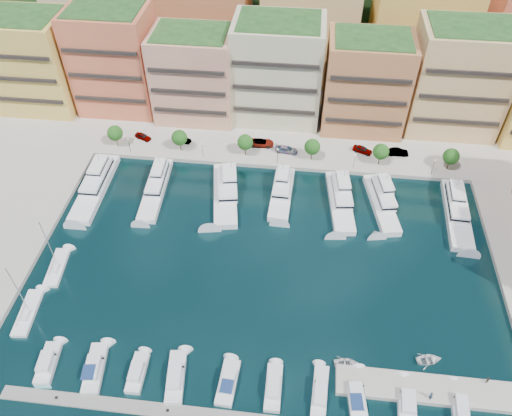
# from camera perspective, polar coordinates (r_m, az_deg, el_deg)

# --- Properties ---
(ground) EXTENTS (400.00, 400.00, 0.00)m
(ground) POSITION_cam_1_polar(r_m,az_deg,el_deg) (98.62, 0.91, -6.82)
(ground) COLOR black
(ground) RESTS_ON ground
(north_quay) EXTENTS (220.00, 64.00, 2.00)m
(north_quay) POSITION_cam_1_polar(r_m,az_deg,el_deg) (145.42, 3.46, 12.56)
(north_quay) COLOR #9E998E
(north_quay) RESTS_ON ground
(hillside) EXTENTS (240.00, 40.00, 58.00)m
(hillside) POSITION_cam_1_polar(r_m,az_deg,el_deg) (187.80, 4.56, 20.31)
(hillside) COLOR #1A3516
(hillside) RESTS_ON ground
(finger_pier) EXTENTS (32.00, 5.00, 2.00)m
(finger_pier) POSITION_cam_1_polar(r_m,az_deg,el_deg) (89.98, 19.85, -19.12)
(finger_pier) COLOR #9E998E
(finger_pier) RESTS_ON ground
(apartment_0) EXTENTS (22.00, 16.50, 24.80)m
(apartment_0) POSITION_cam_1_polar(r_m,az_deg,el_deg) (146.71, -24.32, 14.99)
(apartment_0) COLOR #E6BB54
(apartment_0) RESTS_ON north_quay
(apartment_1) EXTENTS (20.00, 16.50, 26.80)m
(apartment_1) POSITION_cam_1_polar(r_m,az_deg,el_deg) (138.52, -15.82, 16.05)
(apartment_1) COLOR #DA6D48
(apartment_1) RESTS_ON north_quay
(apartment_2) EXTENTS (20.00, 15.50, 22.80)m
(apartment_2) POSITION_cam_1_polar(r_m,az_deg,el_deg) (131.76, -7.06, 14.87)
(apartment_2) COLOR tan
(apartment_2) RESTS_ON north_quay
(apartment_3) EXTENTS (22.00, 16.50, 25.80)m
(apartment_3) POSITION_cam_1_polar(r_m,az_deg,el_deg) (129.87, 2.49, 15.46)
(apartment_3) COLOR beige
(apartment_3) RESTS_ON north_quay
(apartment_4) EXTENTS (20.00, 15.50, 23.80)m
(apartment_4) POSITION_cam_1_polar(r_m,az_deg,el_deg) (129.25, 12.46, 13.76)
(apartment_4) COLOR #B87545
(apartment_4) RESTS_ON north_quay
(apartment_5) EXTENTS (22.00, 16.50, 26.80)m
(apartment_5) POSITION_cam_1_polar(r_m,az_deg,el_deg) (134.49, 22.08, 13.53)
(apartment_5) COLOR tan
(apartment_5) RESTS_ON north_quay
(backblock_0) EXTENTS (26.00, 18.00, 30.00)m
(backblock_0) POSITION_cam_1_polar(r_m,az_deg,el_deg) (160.15, -17.33, 20.38)
(backblock_0) COLOR beige
(backblock_0) RESTS_ON north_quay
(backblock_1) EXTENTS (26.00, 18.00, 30.00)m
(backblock_1) POSITION_cam_1_polar(r_m,az_deg,el_deg) (151.41, -6.04, 20.64)
(backblock_1) COLOR #B87545
(backblock_1) RESTS_ON north_quay
(backblock_2) EXTENTS (26.00, 18.00, 30.00)m
(backblock_2) POSITION_cam_1_polar(r_m,az_deg,el_deg) (148.33, 6.14, 20.11)
(backblock_2) COLOR tan
(backblock_2) RESTS_ON north_quay
(backblock_3) EXTENTS (26.00, 18.00, 30.00)m
(backblock_3) POSITION_cam_1_polar(r_m,az_deg,el_deg) (151.26, 18.18, 18.74)
(backblock_3) COLOR #E6BB54
(backblock_3) RESTS_ON north_quay
(tree_0) EXTENTS (3.80, 3.80, 5.65)m
(tree_0) POSITION_cam_1_polar(r_m,az_deg,el_deg) (127.53, -15.82, 8.23)
(tree_0) COLOR #473323
(tree_0) RESTS_ON north_quay
(tree_1) EXTENTS (3.80, 3.80, 5.65)m
(tree_1) POSITION_cam_1_polar(r_m,az_deg,el_deg) (122.75, -8.76, 7.96)
(tree_1) COLOR #473323
(tree_1) RESTS_ON north_quay
(tree_2) EXTENTS (3.80, 3.80, 5.65)m
(tree_2) POSITION_cam_1_polar(r_m,az_deg,el_deg) (119.93, -1.26, 7.53)
(tree_2) COLOR #473323
(tree_2) RESTS_ON north_quay
(tree_3) EXTENTS (3.80, 3.80, 5.65)m
(tree_3) POSITION_cam_1_polar(r_m,az_deg,el_deg) (119.20, 6.45, 6.96)
(tree_3) COLOR #473323
(tree_3) RESTS_ON north_quay
(tree_4) EXTENTS (3.80, 3.80, 5.65)m
(tree_4) POSITION_cam_1_polar(r_m,az_deg,el_deg) (120.62, 14.09, 6.27)
(tree_4) COLOR #473323
(tree_4) RESTS_ON north_quay
(tree_5) EXTENTS (3.80, 3.80, 5.65)m
(tree_5) POSITION_cam_1_polar(r_m,az_deg,el_deg) (124.10, 21.41, 5.50)
(tree_5) COLOR #473323
(tree_5) RESTS_ON north_quay
(lamppost_0) EXTENTS (0.30, 0.30, 4.20)m
(lamppost_0) POSITION_cam_1_polar(r_m,az_deg,el_deg) (124.98, -14.33, 7.21)
(lamppost_0) COLOR black
(lamppost_0) RESTS_ON north_quay
(lamppost_1) EXTENTS (0.30, 0.30, 4.20)m
(lamppost_1) POSITION_cam_1_polar(r_m,az_deg,el_deg) (120.22, -6.16, 6.81)
(lamppost_1) COLOR black
(lamppost_1) RESTS_ON north_quay
(lamppost_2) EXTENTS (0.30, 0.30, 4.20)m
(lamppost_2) POSITION_cam_1_polar(r_m,az_deg,el_deg) (118.05, 2.48, 6.23)
(lamppost_2) COLOR black
(lamppost_2) RESTS_ON north_quay
(lamppost_3) EXTENTS (0.30, 0.30, 4.20)m
(lamppost_3) POSITION_cam_1_polar(r_m,az_deg,el_deg) (118.60, 11.22, 5.51)
(lamppost_3) COLOR black
(lamppost_3) RESTS_ON north_quay
(lamppost_4) EXTENTS (0.30, 0.30, 4.20)m
(lamppost_4) POSITION_cam_1_polar(r_m,az_deg,el_deg) (121.83, 19.66, 4.69)
(lamppost_4) COLOR black
(lamppost_4) RESTS_ON north_quay
(yacht_0) EXTENTS (5.30, 22.29, 7.30)m
(yacht_0) POSITION_cam_1_polar(r_m,az_deg,el_deg) (119.46, -17.83, 2.65)
(yacht_0) COLOR white
(yacht_0) RESTS_ON ground
(yacht_1) EXTENTS (5.09, 20.44, 7.30)m
(yacht_1) POSITION_cam_1_polar(r_m,az_deg,el_deg) (115.51, -11.33, 2.45)
(yacht_1) COLOR white
(yacht_1) RESTS_ON ground
(yacht_2) EXTENTS (8.35, 20.54, 7.30)m
(yacht_2) POSITION_cam_1_polar(r_m,az_deg,el_deg) (112.20, -3.50, 1.98)
(yacht_2) COLOR white
(yacht_2) RESTS_ON ground
(yacht_3) EXTENTS (4.96, 16.75, 7.30)m
(yacht_3) POSITION_cam_1_polar(r_m,az_deg,el_deg) (112.23, 3.00, 2.02)
(yacht_3) COLOR white
(yacht_3) RESTS_ON ground
(yacht_4) EXTENTS (6.66, 19.44, 7.30)m
(yacht_4) POSITION_cam_1_polar(r_m,az_deg,el_deg) (111.80, 9.59, 1.04)
(yacht_4) COLOR white
(yacht_4) RESTS_ON ground
(yacht_5) EXTENTS (7.38, 18.65, 7.30)m
(yacht_5) POSITION_cam_1_polar(r_m,az_deg,el_deg) (113.17, 14.16, 0.85)
(yacht_5) COLOR white
(yacht_5) RESTS_ON ground
(yacht_6) EXTENTS (5.62, 20.98, 7.30)m
(yacht_6) POSITION_cam_1_polar(r_m,az_deg,el_deg) (116.03, 21.97, -0.20)
(yacht_6) COLOR white
(yacht_6) RESTS_ON ground
(cruiser_0) EXTENTS (3.54, 7.80, 2.55)m
(cruiser_0) POSITION_cam_1_polar(r_m,az_deg,el_deg) (93.46, -22.69, -16.04)
(cruiser_0) COLOR silver
(cruiser_0) RESTS_ON ground
(cruiser_1) EXTENTS (4.03, 9.21, 2.66)m
(cruiser_1) POSITION_cam_1_polar(r_m,az_deg,el_deg) (90.35, -17.94, -17.05)
(cruiser_1) COLOR silver
(cruiser_1) RESTS_ON ground
(cruiser_2) EXTENTS (2.71, 7.14, 2.55)m
(cruiser_2) POSITION_cam_1_polar(r_m,az_deg,el_deg) (88.18, -13.41, -17.86)
(cruiser_2) COLOR silver
(cruiser_2) RESTS_ON ground
(cruiser_3) EXTENTS (3.85, 9.39, 2.55)m
(cruiser_3) POSITION_cam_1_polar(r_m,az_deg,el_deg) (86.66, -9.15, -18.55)
(cruiser_3) COLOR silver
(cruiser_3) RESTS_ON ground
(cruiser_4) EXTENTS (3.24, 7.97, 2.66)m
(cruiser_4) POSITION_cam_1_polar(r_m,az_deg,el_deg) (85.34, -3.24, -19.32)
(cruiser_4) COLOR silver
(cruiser_4) RESTS_ON ground
(cruiser_5) EXTENTS (2.60, 7.94, 2.55)m
(cruiser_5) POSITION_cam_1_polar(r_m,az_deg,el_deg) (84.93, 2.01, -19.85)
(cruiser_5) COLOR silver
(cruiser_5) RESTS_ON ground
(cruiser_6) EXTENTS (2.90, 9.17, 2.55)m
(cruiser_6) POSITION_cam_1_polar(r_m,az_deg,el_deg) (85.13, 7.30, -20.23)
(cruiser_6) COLOR silver
(cruiser_6) RESTS_ON ground
(cruiser_7) EXTENTS (3.66, 9.29, 2.66)m
(cruiser_7) POSITION_cam_1_polar(r_m,az_deg,el_deg) (85.70, 11.39, -20.41)
(cruiser_7) COLOR silver
(cruiser_7) RESTS_ON ground
(cruiser_8) EXTENTS (3.21, 7.86, 2.55)m
(cruiser_8) POSITION_cam_1_polar(r_m,az_deg,el_deg) (87.17, 16.85, -20.48)
(cruiser_8) COLOR silver
(cruiser_8) RESTS_ON ground
(cruiser_9) EXTENTS (2.91, 8.16, 2.55)m
(cruiser_9) POSITION_cam_1_polar(r_m,az_deg,el_deg) (89.34, 22.25, -20.41)
(cruiser_9) COLOR silver
(cruiser_9) RESTS_ON ground
(sailboat_0) EXTENTS (3.75, 10.03, 13.20)m
(sailboat_0) POSITION_cam_1_polar(r_m,az_deg,el_deg) (100.87, -24.62, -10.89)
(sailboat_0) COLOR white
(sailboat_0) RESTS_ON ground
(sailboat_1) EXTENTS (3.78, 9.55, 13.20)m
(sailboat_1) POSITION_cam_1_polar(r_m,az_deg,el_deg) (105.58, -21.79, -6.39)
(sailboat_1) COLOR white
(sailboat_1) RESTS_ON ground
(tender_2) EXTENTS (4.88, 3.95, 0.89)m
(tender_2) POSITION_cam_1_polar(r_m,az_deg,el_deg) (91.88, 19.17, -16.08)
(tender_2) COLOR white
(tender_2) RESTS_ON ground
(tender_0) EXTENTS (4.47, 3.38, 0.87)m
(tender_0) POSITION_cam_1_polar(r_m,az_deg,el_deg) (88.18, 10.31, -17.11)
(tender_0) COLOR silver
(tender_0) RESTS_ON ground
(car_0) EXTENTS (4.68, 3.37, 1.48)m
(car_0) POSITION_cam_1_polar(r_m,az_deg,el_deg) (129.96, -12.80, 7.99)
(car_0) COLOR gray
(car_0) RESTS_ON north_quay
(car_1) EXTENTS (4.69, 2.90, 1.46)m
(car_1) POSITION_cam_1_polar(r_m,az_deg,el_deg) (127.20, -8.40, 7.78)
(car_1) COLOR gray
(car_1) RESTS_ON north_quay
(car_2) EXTENTS (6.16, 2.95, 1.70)m
(car_2) POSITION_cam_1_polar(r_m,az_deg,el_deg) (124.56, 0.62, 7.48)
(car_2) COLOR gray
(car_2) RESTS_ON north_quay
(car_3) EXTENTS (5.69, 2.80, 1.59)m
(car_3) POSITION_cam_1_polar(r_m,az_deg,el_deg) (122.69, 3.48, 6.70)
(car_3) COLOR gray
(car_3) RESTS_ON north_quay
(car_4) EXTENTS (5.16, 3.64, 1.63)m
(car_4) POSITION_cam_1_polar(r_m,az_deg,el_deg) (125.13, 12.08, 6.55)
(car_4) COLOR gray
(car_4) RESTS_ON north_quay
(car_5) EXTENTS (5.15, 2.02, 1.67)m
(car_5) POSITION_cam_1_polar(r_m,az_deg,el_deg) (126.37, 15.90, 6.16)
(car_5) COLOR gray
(car_5) RESTS_ON north_quay
(person_0) EXTENTS (0.62, 0.79, 1.92)m
(person_0) POSITION_cam_1_polar(r_m,az_deg,el_deg) (87.13, 19.35, -19.59)
(person_0) COLOR #25354B
(person_0) RESTS_ON finger_pier
(person_1) EXTENTS (0.93, 0.87, 1.52)m
(person_1) POSITION_cam_1_polar(r_m,az_deg,el_deg) (91.83, 24.88, -17.40)
(person_1) COLOR #49372B
(person_1) RESTS_ON finger_pier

